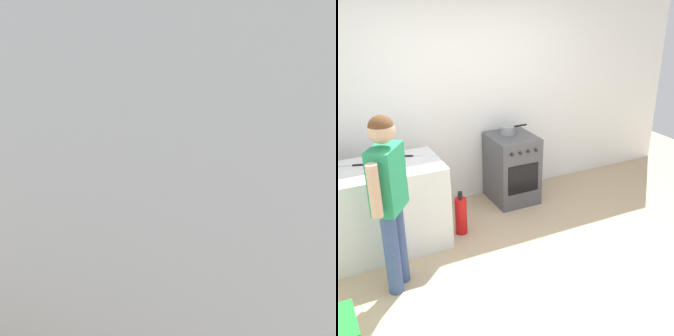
% 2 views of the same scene
% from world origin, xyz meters
% --- Properties ---
extents(ground_plane, '(8.00, 8.00, 0.00)m').
position_xyz_m(ground_plane, '(0.00, 0.00, 0.00)').
color(ground_plane, tan).
extents(back_wall, '(6.00, 0.10, 2.60)m').
position_xyz_m(back_wall, '(0.00, 1.95, 1.30)').
color(back_wall, white).
rests_on(back_wall, ground).
extents(counter_unit, '(1.30, 0.70, 0.90)m').
position_xyz_m(counter_unit, '(-1.35, 1.20, 0.45)').
color(counter_unit, silver).
rests_on(counter_unit, ground).
extents(oven_left, '(0.53, 0.62, 0.85)m').
position_xyz_m(oven_left, '(0.35, 1.58, 0.43)').
color(oven_left, '#4C4C51').
rests_on(oven_left, ground).
extents(pot, '(0.34, 0.16, 0.10)m').
position_xyz_m(pot, '(0.33, 1.64, 0.90)').
color(pot, gray).
rests_on(pot, oven_left).
extents(knife_bread, '(0.34, 0.16, 0.01)m').
position_xyz_m(knife_bread, '(-0.88, 1.31, 0.90)').
color(knife_bread, silver).
rests_on(knife_bread, counter_unit).
extents(knife_utility, '(0.23, 0.15, 0.01)m').
position_xyz_m(knife_utility, '(-1.28, 1.26, 0.90)').
color(knife_utility, silver).
rests_on(knife_utility, counter_unit).
extents(knife_carving, '(0.33, 0.12, 0.01)m').
position_xyz_m(knife_carving, '(-1.56, 1.35, 0.90)').
color(knife_carving, silver).
rests_on(knife_carving, counter_unit).
extents(person, '(0.36, 0.48, 1.60)m').
position_xyz_m(person, '(-1.35, 0.51, 0.95)').
color(person, '#384C7A').
rests_on(person, ground).
extents(fire_extinguisher, '(0.13, 0.13, 0.50)m').
position_xyz_m(fire_extinguisher, '(-0.52, 1.10, 0.22)').
color(fire_extinguisher, red).
rests_on(fire_extinguisher, ground).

